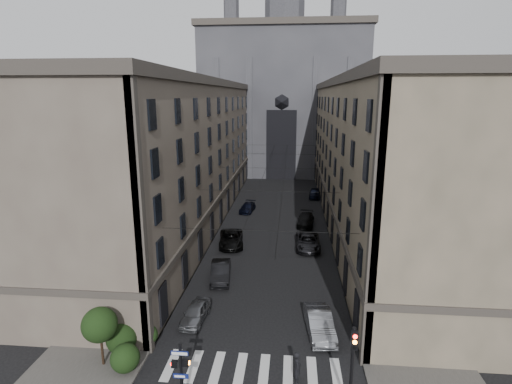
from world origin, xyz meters
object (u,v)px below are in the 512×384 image
(traffic_light_right, at_px, (353,361))
(car_left_far, at_px, (247,207))
(gothic_tower, at_px, (283,91))
(car_right_midnear, at_px, (308,242))
(pedestrian_signal_left, at_px, (181,372))
(car_right_midfar, at_px, (306,220))
(car_left_near, at_px, (195,313))
(car_right_near, at_px, (320,323))
(car_left_midfar, at_px, (231,239))
(car_left_midnear, at_px, (221,272))
(car_right_far, at_px, (315,193))
(pedestrian, at_px, (297,367))

(traffic_light_right, relative_size, car_left_far, 1.17)
(gothic_tower, distance_m, car_right_midnear, 51.99)
(pedestrian_signal_left, bearing_deg, car_right_midfar, 76.73)
(pedestrian_signal_left, xyz_separation_m, car_right_midfar, (7.71, 32.72, -1.58))
(car_right_midnear, relative_size, car_right_midfar, 1.12)
(car_left_near, xyz_separation_m, car_left_far, (0.68, 29.72, -0.04))
(gothic_tower, distance_m, car_left_far, 39.24)
(car_right_midnear, bearing_deg, pedestrian_signal_left, -107.61)
(car_right_near, relative_size, car_right_midnear, 0.87)
(pedestrian_signal_left, distance_m, car_left_midfar, 24.65)
(gothic_tower, distance_m, car_left_midnear, 60.30)
(car_right_midnear, bearing_deg, car_left_far, 120.99)
(car_right_near, bearing_deg, car_right_far, 81.22)
(car_right_midfar, distance_m, car_right_far, 15.10)
(car_right_near, bearing_deg, gothic_tower, 87.62)
(pedestrian_signal_left, height_order, pedestrian, pedestrian_signal_left)
(car_left_near, height_order, car_right_far, car_right_far)
(car_right_midnear, bearing_deg, car_left_near, -120.02)
(pedestrian_signal_left, xyz_separation_m, car_right_near, (7.96, 7.87, -1.50))
(car_right_near, relative_size, car_right_far, 1.07)
(traffic_light_right, bearing_deg, car_left_midnear, 122.59)
(car_left_midnear, relative_size, car_left_far, 1.11)
(pedestrian_signal_left, height_order, car_left_midfar, pedestrian_signal_left)
(traffic_light_right, xyz_separation_m, car_left_near, (-10.48, 8.28, -2.60))
(gothic_tower, xyz_separation_m, car_left_far, (-4.20, -35.04, -17.15))
(traffic_light_right, relative_size, pedestrian, 2.60)
(gothic_tower, bearing_deg, pedestrian_signal_left, -92.74)
(car_right_far, bearing_deg, car_left_far, -133.59)
(pedestrian_signal_left, relative_size, car_right_midfar, 0.78)
(pedestrian_signal_left, relative_size, car_left_far, 0.90)
(car_left_far, bearing_deg, car_left_near, -84.23)
(car_left_near, xyz_separation_m, car_right_midfar, (9.08, 24.02, 0.06))
(traffic_light_right, xyz_separation_m, car_left_far, (-9.80, 37.99, -2.64))
(traffic_light_right, relative_size, car_left_midfar, 0.90)
(car_right_far, bearing_deg, car_left_midnear, -103.35)
(car_left_midnear, distance_m, pedestrian, 14.85)
(gothic_tower, height_order, car_right_midnear, gothic_tower)
(traffic_light_right, xyz_separation_m, car_left_midfar, (-10.14, 24.16, -2.48))
(car_right_midnear, bearing_deg, car_right_near, -89.29)
(pedestrian_signal_left, xyz_separation_m, car_left_far, (-0.69, 38.41, -1.68))
(traffic_light_right, xyz_separation_m, car_right_midnear, (-1.40, 24.09, -2.49))
(pedestrian_signal_left, bearing_deg, car_left_near, 98.95)
(car_left_midfar, height_order, pedestrian, pedestrian)
(traffic_light_right, height_order, car_left_far, traffic_light_right)
(car_left_near, bearing_deg, pedestrian, -33.47)
(traffic_light_right, height_order, car_right_midnear, traffic_light_right)
(pedestrian_signal_left, distance_m, car_right_midnear, 25.74)
(car_left_midfar, distance_m, car_right_midnear, 8.74)
(car_left_midfar, relative_size, car_left_far, 1.30)
(car_left_midnear, height_order, car_left_far, car_left_midnear)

